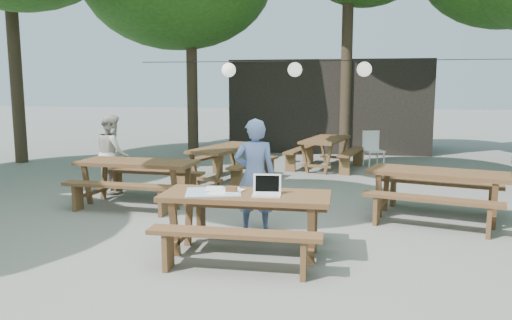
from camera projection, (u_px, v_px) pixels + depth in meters
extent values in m
plane|color=slate|center=(262.00, 249.00, 6.21)|extent=(80.00, 80.00, 0.00)
cube|color=black|center=(330.00, 105.00, 16.15)|extent=(6.00, 3.00, 2.80)
cube|color=#54321D|center=(246.00, 196.00, 5.93)|extent=(2.00, 0.80, 0.06)
cube|color=#54321D|center=(234.00, 233.00, 5.34)|extent=(1.90, 0.28, 0.05)
cube|color=#54321D|center=(255.00, 205.00, 6.61)|extent=(1.90, 0.28, 0.05)
cube|color=#54321D|center=(246.00, 226.00, 5.99)|extent=(1.70, 0.70, 0.69)
cube|color=#54321D|center=(137.00, 163.00, 8.51)|extent=(2.05, 0.93, 0.06)
cube|color=#54321D|center=(119.00, 185.00, 7.93)|extent=(1.91, 0.40, 0.05)
cube|color=#54321D|center=(154.00, 172.00, 9.18)|extent=(1.91, 0.40, 0.05)
cube|color=#54321D|center=(138.00, 184.00, 8.57)|extent=(1.74, 0.81, 0.69)
cube|color=#54321D|center=(437.00, 173.00, 7.50)|extent=(2.14, 1.31, 0.06)
cube|color=#54321D|center=(431.00, 199.00, 6.96)|extent=(1.91, 0.78, 0.05)
cube|color=#54321D|center=(441.00, 183.00, 8.12)|extent=(1.91, 0.78, 0.05)
cube|color=#54321D|center=(436.00, 197.00, 7.56)|extent=(1.83, 1.13, 0.69)
cube|color=#54321D|center=(226.00, 148.00, 10.54)|extent=(1.32, 2.14, 0.06)
cube|color=#54321D|center=(254.00, 163.00, 10.30)|extent=(0.79, 1.90, 0.05)
cube|color=#54321D|center=(200.00, 159.00, 10.86)|extent=(0.79, 1.90, 0.05)
cube|color=#54321D|center=(226.00, 165.00, 10.60)|extent=(1.14, 1.83, 0.69)
cube|color=#54321D|center=(326.00, 140.00, 12.20)|extent=(1.23, 2.13, 0.06)
cube|color=#54321D|center=(352.00, 152.00, 11.99)|extent=(0.70, 1.91, 0.05)
cube|color=#54321D|center=(300.00, 149.00, 12.49)|extent=(0.70, 1.91, 0.05)
cube|color=#54321D|center=(325.00, 155.00, 12.25)|extent=(1.06, 1.81, 0.69)
imported|color=#7891DC|center=(255.00, 176.00, 6.89)|extent=(0.62, 0.45, 1.58)
imported|color=silver|center=(112.00, 153.00, 9.49)|extent=(0.87, 0.92, 1.49)
cube|color=white|center=(374.00, 151.00, 12.50)|extent=(0.57, 0.57, 0.04)
cube|color=white|center=(371.00, 140.00, 12.66)|extent=(0.43, 0.19, 0.48)
cube|color=white|center=(373.00, 159.00, 12.53)|extent=(0.54, 0.54, 0.38)
cube|color=white|center=(267.00, 195.00, 5.80)|extent=(0.35, 0.26, 0.02)
cube|color=white|center=(267.00, 183.00, 5.89)|extent=(0.33, 0.09, 0.23)
cube|color=black|center=(267.00, 184.00, 5.88)|extent=(0.28, 0.07, 0.19)
cube|color=#3784BC|center=(213.00, 192.00, 6.00)|extent=(0.76, 0.69, 0.01)
cube|color=white|center=(218.00, 192.00, 5.96)|extent=(0.22, 0.30, 0.00)
cube|color=white|center=(233.00, 191.00, 6.03)|extent=(0.26, 0.33, 0.00)
cube|color=white|center=(214.00, 189.00, 6.15)|extent=(0.25, 0.33, 0.00)
cube|color=brown|center=(231.00, 189.00, 5.97)|extent=(0.13, 0.09, 0.06)
cylinder|color=black|center=(325.00, 61.00, 11.59)|extent=(9.00, 0.02, 0.02)
sphere|color=white|center=(229.00, 70.00, 12.01)|extent=(0.34, 0.34, 0.34)
sphere|color=white|center=(295.00, 70.00, 11.74)|extent=(0.34, 0.34, 0.34)
sphere|color=white|center=(364.00, 69.00, 11.46)|extent=(0.34, 0.34, 0.34)
cylinder|color=#2D2319|center=(15.00, 60.00, 12.95)|extent=(0.32, 0.32, 5.39)
cylinder|color=#2D2319|center=(192.00, 69.00, 14.73)|extent=(0.32, 0.32, 5.01)
cylinder|color=#2D2319|center=(347.00, 62.00, 14.41)|extent=(0.32, 0.32, 5.42)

